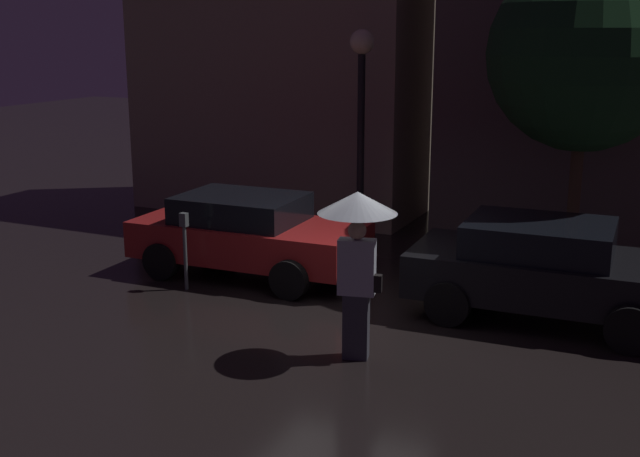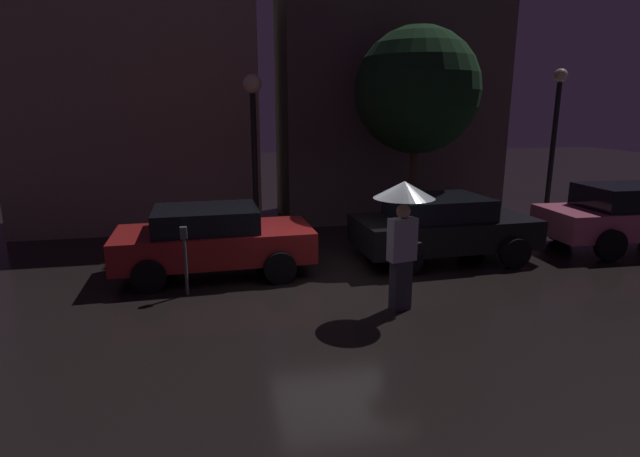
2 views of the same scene
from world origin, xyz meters
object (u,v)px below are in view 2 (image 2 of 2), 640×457
object	(u,v)px
street_lamp_near	(253,121)
street_lamp_far	(555,126)
parked_car_pink	(636,215)
parked_car_black	(442,226)
pedestrian_with_umbrella	(403,213)
parking_meter	(185,253)
parked_car_red	(213,239)

from	to	relation	value
street_lamp_near	street_lamp_far	xyz separation A→B (m)	(8.40, 0.01, -0.16)
parked_car_pink	street_lamp_far	xyz separation A→B (m)	(-0.62, 2.54, 2.04)
parked_car_black	street_lamp_far	bearing A→B (deg)	27.23
pedestrian_with_umbrella	street_lamp_near	bearing A→B (deg)	-80.90
pedestrian_with_umbrella	street_lamp_near	xyz separation A→B (m)	(-2.02, 5.05, 1.36)
parked_car_black	street_lamp_far	distance (m)	5.52
pedestrian_with_umbrella	parking_meter	bearing A→B (deg)	-34.28
street_lamp_near	street_lamp_far	bearing A→B (deg)	0.10
street_lamp_near	parked_car_black	bearing A→B (deg)	-32.26
street_lamp_far	parked_car_pink	bearing A→B (deg)	-76.20
parked_car_pink	street_lamp_far	distance (m)	3.32
parked_car_black	street_lamp_far	xyz separation A→B (m)	(4.44, 2.51, 2.10)
parked_car_red	street_lamp_near	xyz separation A→B (m)	(1.08, 2.46, 2.29)
parking_meter	street_lamp_near	world-z (taller)	street_lamp_near
parked_car_red	parked_car_pink	xyz separation A→B (m)	(10.10, -0.06, 0.08)
pedestrian_with_umbrella	street_lamp_near	world-z (taller)	street_lamp_near
street_lamp_far	parked_car_red	bearing A→B (deg)	-165.38
parking_meter	street_lamp_far	distance (m)	10.81
parked_car_red	parked_car_pink	world-z (taller)	parked_car_pink
street_lamp_near	parked_car_red	bearing A→B (deg)	-113.74
parked_car_black	pedestrian_with_umbrella	xyz separation A→B (m)	(-1.93, -2.55, 0.90)
parked_car_red	parked_car_pink	distance (m)	10.10
street_lamp_near	parked_car_pink	bearing A→B (deg)	-15.62
parked_car_red	parking_meter	world-z (taller)	parked_car_red
parked_car_pink	street_lamp_near	size ratio (longest dim) A/B	1.14
parked_car_pink	parking_meter	size ratio (longest dim) A/B	3.69
parking_meter	street_lamp_far	size ratio (longest dim) A/B	0.29
street_lamp_near	pedestrian_with_umbrella	bearing A→B (deg)	-68.22
parked_car_pink	street_lamp_near	distance (m)	9.62
parked_car_black	parked_car_pink	distance (m)	5.07
parked_car_black	street_lamp_near	size ratio (longest dim) A/B	0.97
parked_car_red	street_lamp_far	world-z (taller)	street_lamp_far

